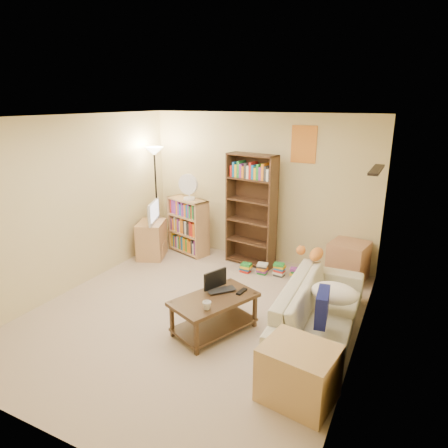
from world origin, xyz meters
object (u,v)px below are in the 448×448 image
(coffee_table, at_px, (214,309))
(mug, at_px, (207,305))
(floor_lamp, at_px, (155,169))
(tv_stand, at_px, (152,239))
(tall_bookshelf, at_px, (251,208))
(television, at_px, (150,212))
(side_table, at_px, (348,261))
(short_bookshelf, at_px, (188,226))
(sofa, at_px, (320,309))
(desk_fan, at_px, (188,187))
(laptop, at_px, (223,292))
(end_cabinet, at_px, (298,373))
(tabby_cat, at_px, (314,253))

(coffee_table, distance_m, mug, 0.35)
(mug, xyz_separation_m, floor_lamp, (-2.21, 2.19, 1.03))
(tv_stand, relative_size, tall_bookshelf, 0.34)
(television, xyz_separation_m, side_table, (3.30, 0.56, -0.52))
(coffee_table, xyz_separation_m, short_bookshelf, (-1.65, 2.12, 0.21))
(sofa, distance_m, desk_fan, 3.25)
(floor_lamp, bearing_deg, television, -82.21)
(laptop, bearing_deg, desk_fan, 81.89)
(laptop, distance_m, end_cabinet, 1.44)
(tv_stand, xyz_separation_m, television, (0.00, 0.00, 0.51))
(sofa, relative_size, coffee_table, 1.81)
(mug, bearing_deg, laptop, 91.37)
(coffee_table, xyz_separation_m, side_table, (1.17, 2.22, 0.01))
(television, height_order, tall_bookshelf, tall_bookshelf)
(tall_bookshelf, xyz_separation_m, floor_lamp, (-1.73, -0.22, 0.54))
(floor_lamp, bearing_deg, mug, -44.73)
(sofa, relative_size, end_cabinet, 3.19)
(tall_bookshelf, xyz_separation_m, end_cabinet, (1.65, -2.80, -0.72))
(mug, relative_size, tall_bookshelf, 0.06)
(floor_lamp, bearing_deg, tabby_cat, -10.82)
(sofa, distance_m, coffee_table, 1.26)
(tabby_cat, distance_m, coffee_table, 1.63)
(tv_stand, bearing_deg, mug, -63.39)
(sofa, bearing_deg, laptop, 109.11)
(tall_bookshelf, height_order, side_table, tall_bookshelf)
(laptop, distance_m, tall_bookshelf, 2.11)
(tabby_cat, xyz_separation_m, coffee_table, (-0.83, -1.34, -0.39))
(mug, bearing_deg, tabby_cat, 64.40)
(sofa, height_order, end_cabinet, sofa)
(tv_stand, relative_size, television, 1.01)
(coffee_table, xyz_separation_m, laptop, (0.05, 0.14, 0.17))
(mug, distance_m, desk_fan, 2.97)
(coffee_table, relative_size, tv_stand, 1.80)
(tv_stand, bearing_deg, television, 0.00)
(desk_fan, relative_size, side_table, 0.75)
(television, bearing_deg, coffee_table, -149.73)
(sofa, relative_size, floor_lamp, 1.09)
(sofa, bearing_deg, end_cabinet, -177.33)
(tabby_cat, xyz_separation_m, desk_fan, (-2.42, 0.74, 0.56))
(tv_stand, relative_size, desk_fan, 1.39)
(laptop, height_order, desk_fan, desk_fan)
(mug, distance_m, side_table, 2.74)
(tall_bookshelf, bearing_deg, coffee_table, -69.36)
(laptop, relative_size, floor_lamp, 0.21)
(floor_lamp, distance_m, end_cabinet, 4.44)
(tabby_cat, bearing_deg, tall_bookshelf, 147.77)
(television, xyz_separation_m, desk_fan, (0.53, 0.42, 0.42))
(coffee_table, relative_size, desk_fan, 2.51)
(coffee_table, relative_size, short_bookshelf, 1.14)
(tabby_cat, bearing_deg, end_cabinet, -78.90)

